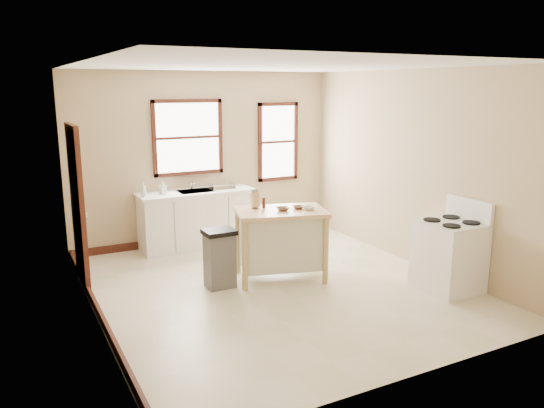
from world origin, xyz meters
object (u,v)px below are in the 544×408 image
at_px(bowl_a, 283,209).
at_px(bowl_c, 309,208).
at_px(soap_bottle_b, 163,188).
at_px(kitchen_island, 281,244).
at_px(bowl_b, 298,207).
at_px(soap_bottle_a, 143,190).
at_px(dish_rack, 222,186).
at_px(trash_bin, 220,258).
at_px(knife_block, 255,201).
at_px(pepper_grinder, 264,203).
at_px(gas_stove, 449,246).

distance_m(bowl_a, bowl_c, 0.35).
bearing_deg(soap_bottle_b, kitchen_island, -77.64).
height_order(bowl_a, bowl_b, bowl_a).
height_order(soap_bottle_a, bowl_a, soap_bottle_a).
xyz_separation_m(bowl_a, bowl_c, (0.33, -0.13, 0.00)).
xyz_separation_m(dish_rack, bowl_b, (0.31, -1.94, 0.01)).
bearing_deg(dish_rack, bowl_a, -80.97).
xyz_separation_m(soap_bottle_b, bowl_b, (1.27, -1.99, -0.04)).
height_order(soap_bottle_b, trash_bin, soap_bottle_b).
xyz_separation_m(soap_bottle_b, bowl_c, (1.37, -2.11, -0.04)).
xyz_separation_m(knife_block, bowl_b, (0.50, -0.31, -0.08)).
distance_m(knife_block, pepper_grinder, 0.12).
distance_m(kitchen_island, pepper_grinder, 0.61).
height_order(bowl_a, trash_bin, bowl_a).
bearing_deg(soap_bottle_b, gas_stove, -65.86).
height_order(soap_bottle_b, bowl_b, soap_bottle_b).
bearing_deg(gas_stove, trash_bin, 150.58).
xyz_separation_m(soap_bottle_a, bowl_a, (1.36, -1.93, -0.05)).
distance_m(soap_bottle_b, gas_stove, 4.30).
distance_m(soap_bottle_a, soap_bottle_b, 0.32).
bearing_deg(pepper_grinder, gas_stove, -39.68).
relative_size(kitchen_island, bowl_b, 7.75).
xyz_separation_m(knife_block, pepper_grinder, (0.11, -0.06, -0.03)).
distance_m(dish_rack, bowl_c, 2.10).
relative_size(bowl_a, bowl_b, 1.17).
relative_size(soap_bottle_b, bowl_b, 1.30).
distance_m(bowl_a, gas_stove, 2.17).
height_order(knife_block, bowl_b, knife_block).
bearing_deg(pepper_grinder, kitchen_island, -52.50).
bearing_deg(pepper_grinder, knife_block, 151.25).
relative_size(soap_bottle_b, gas_stove, 0.17).
xyz_separation_m(soap_bottle_a, bowl_c, (1.69, -2.05, -0.05)).
xyz_separation_m(soap_bottle_a, pepper_grinder, (1.20, -1.68, 0.00)).
bearing_deg(dish_rack, trash_bin, -106.68).
xyz_separation_m(kitchen_island, bowl_b, (0.24, -0.05, 0.50)).
xyz_separation_m(dish_rack, trash_bin, (-0.78, -1.79, -0.58)).
bearing_deg(pepper_grinder, bowl_b, -32.78).
height_order(soap_bottle_a, soap_bottle_b, soap_bottle_a).
distance_m(soap_bottle_b, bowl_c, 2.52).
bearing_deg(soap_bottle_a, kitchen_island, -32.22).
bearing_deg(bowl_a, kitchen_island, 97.78).
bearing_deg(pepper_grinder, dish_rack, 87.18).
relative_size(soap_bottle_a, kitchen_island, 0.19).
height_order(dish_rack, trash_bin, dish_rack).
distance_m(knife_block, bowl_b, 0.59).
xyz_separation_m(knife_block, gas_stove, (1.97, -1.60, -0.48)).
relative_size(soap_bottle_a, knife_block, 1.09).
bearing_deg(bowl_b, knife_block, 148.05).
bearing_deg(trash_bin, bowl_b, -7.95).
height_order(kitchen_island, bowl_c, bowl_c).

